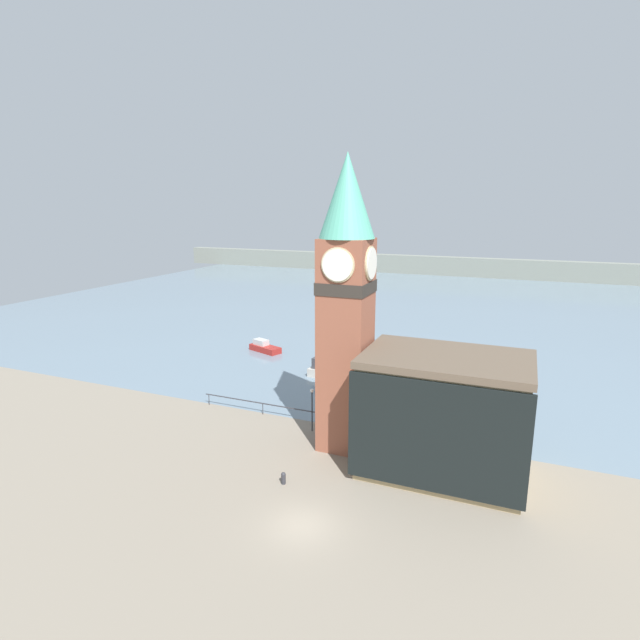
% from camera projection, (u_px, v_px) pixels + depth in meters
% --- Properties ---
extents(ground_plane, '(160.00, 160.00, 0.00)m').
position_uv_depth(ground_plane, '(302.00, 526.00, 29.65)').
color(ground_plane, gray).
extents(water, '(160.00, 120.00, 0.00)m').
position_uv_depth(water, '(460.00, 304.00, 95.96)').
color(water, slate).
rests_on(water, ground_plane).
extents(far_shoreline, '(180.00, 3.00, 5.00)m').
position_uv_depth(far_shoreline, '(480.00, 268.00, 131.42)').
color(far_shoreline, gray).
rests_on(far_shoreline, water).
extents(pier_railing, '(12.23, 0.08, 1.09)m').
position_uv_depth(pier_railing, '(263.00, 404.00, 45.20)').
color(pier_railing, '#333338').
rests_on(pier_railing, ground_plane).
extents(clock_tower, '(4.06, 4.06, 22.26)m').
position_uv_depth(clock_tower, '(346.00, 299.00, 36.91)').
color(clock_tower, brown).
rests_on(clock_tower, ground_plane).
extents(pier_building, '(11.41, 7.79, 8.59)m').
position_uv_depth(pier_building, '(443.00, 415.00, 34.84)').
color(pier_building, tan).
rests_on(pier_building, ground_plane).
extents(boat_near, '(4.18, 2.47, 2.10)m').
position_uv_depth(boat_near, '(326.00, 370.00, 55.27)').
color(boat_near, '#B7B2A8').
rests_on(boat_near, water).
extents(boat_far, '(4.79, 3.10, 1.48)m').
position_uv_depth(boat_far, '(264.00, 347.00, 64.84)').
color(boat_far, maroon).
rests_on(boat_far, water).
extents(mooring_bollard_near, '(0.33, 0.33, 0.85)m').
position_uv_depth(mooring_bollard_near, '(283.00, 478.00, 34.01)').
color(mooring_bollard_near, '#2D2D33').
rests_on(mooring_bollard_near, ground_plane).
extents(lamp_post, '(0.32, 0.32, 3.77)m').
position_uv_depth(lamp_post, '(312.00, 401.00, 41.48)').
color(lamp_post, black).
rests_on(lamp_post, ground_plane).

